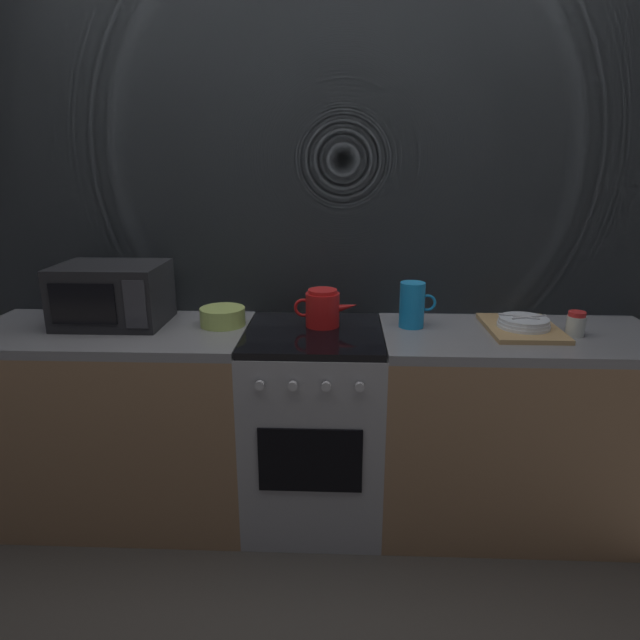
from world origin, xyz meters
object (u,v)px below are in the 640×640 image
Objects in this scene: stove_unit at (314,425)px; dish_pile at (522,326)px; spice_jar at (576,324)px; pitcher at (412,305)px; mixing_bowl at (223,316)px; microwave at (113,294)px; kettle at (323,308)px.

stove_unit is 2.25× the size of dish_pile.
spice_jar is (0.20, -0.06, 0.03)m from dish_pile.
dish_pile is (0.47, -0.04, -0.08)m from pitcher.
mixing_bowl is 1.51m from spice_jar.
pitcher is at bearing 171.41° from spice_jar.
microwave reaches higher than kettle.
spice_jar reaches higher than dish_pile.
pitcher is 0.50× the size of dish_pile.
kettle is at bearing 0.02° from microwave.
kettle is 0.71× the size of dish_pile.
kettle is 1.42× the size of mixing_bowl.
mixing_bowl is at bearing 176.60° from spice_jar.
pitcher reaches higher than dish_pile.
microwave is 1.81m from dish_pile.
dish_pile reaches higher than stove_unit.
pitcher is 1.90× the size of spice_jar.
dish_pile is (0.86, -0.04, -0.06)m from kettle.
spice_jar is at bearing -2.76° from microwave.
dish_pile is 3.81× the size of spice_jar.
kettle is 0.87m from dish_pile.
microwave reaches higher than mixing_bowl.
stove_unit is 0.70m from pitcher.
stove_unit is 1.21m from spice_jar.
mixing_bowl is 1.31m from dish_pile.
mixing_bowl is at bearing -179.21° from pitcher.
spice_jar reaches higher than mixing_bowl.
mixing_bowl is 0.50× the size of dish_pile.
stove_unit is at bearing -5.01° from microwave.
mixing_bowl is (0.49, -0.01, -0.10)m from microwave.
kettle reaches higher than mixing_bowl.
kettle is 0.45m from mixing_bowl.
microwave is at bearing 178.81° from dish_pile.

